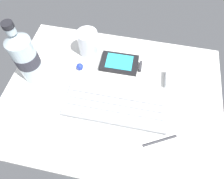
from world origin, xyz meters
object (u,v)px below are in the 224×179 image
handheld_device (121,63)px  charger_block (177,80)px  juice_cup (88,44)px  stylus_pen (160,140)px  water_bottle (26,57)px  trackball_mouse (80,67)px  keyboard (115,106)px

handheld_device → charger_block: charger_block is taller
juice_cup → stylus_pen: 36.71cm
handheld_device → water_bottle: water_bottle is taller
water_bottle → charger_block: (43.08, 6.31, -7.81)cm
charger_block → juice_cup: bearing=167.4°
trackball_mouse → stylus_pen: (26.91, -18.30, -0.75)cm
keyboard → trackball_mouse: size_ratio=13.22×
keyboard → charger_block: charger_block is taller
keyboard → juice_cup: juice_cup is taller
stylus_pen → water_bottle: bearing=134.0°
water_bottle → charger_block: water_bottle is taller
handheld_device → trackball_mouse: 13.26cm
handheld_device → juice_cup: juice_cup is taller
stylus_pen → charger_block: bearing=52.1°
keyboard → water_bottle: (-26.49, 5.83, 8.20)cm
keyboard → trackball_mouse: bearing=140.7°
charger_block → stylus_pen: bearing=-99.9°
handheld_device → trackball_mouse: (-12.57, -4.20, 0.37)cm
charger_block → stylus_pen: charger_block is taller
water_bottle → handheld_device: bearing=20.6°
handheld_device → water_bottle: size_ratio=0.62×
charger_block → trackball_mouse: (-30.29, -0.95, -0.10)cm
handheld_device → charger_block: 18.02cm
handheld_device → stylus_pen: handheld_device is taller
juice_cup → stylus_pen: juice_cup is taller
handheld_device → water_bottle: (-25.36, -9.56, 8.28)cm
keyboard → handheld_device: 15.43cm
keyboard → stylus_pen: keyboard is taller
charger_block → keyboard: bearing=-143.8°
trackball_mouse → water_bottle: bearing=-157.3°
keyboard → water_bottle: water_bottle is taller
charger_block → trackball_mouse: charger_block is taller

